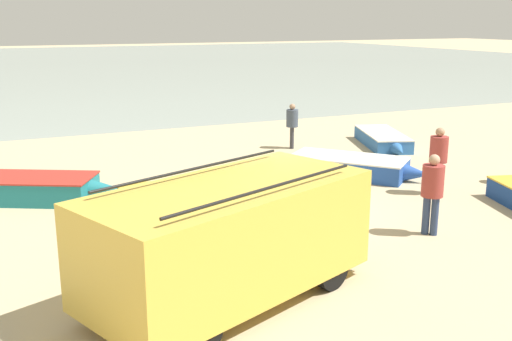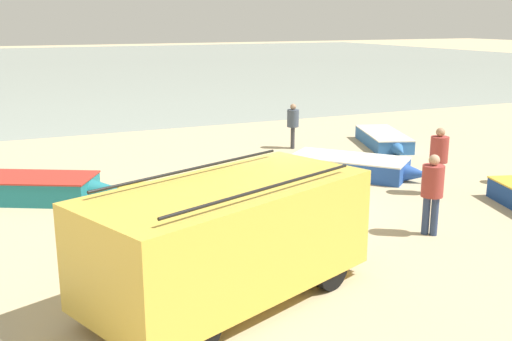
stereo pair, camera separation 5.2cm
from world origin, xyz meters
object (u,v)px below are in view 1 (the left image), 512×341
at_px(fishing_rowboat_1, 352,166).
at_px(fishing_rowboat_5, 191,195).
at_px(fisherman_1, 292,122).
at_px(fisherman_3, 432,187).
at_px(fishing_rowboat_0, 14,188).
at_px(fishing_rowboat_4, 383,139).
at_px(parked_van, 230,236).
at_px(fisherman_0, 438,155).

distance_m(fishing_rowboat_1, fishing_rowboat_5, 5.45).
distance_m(fisherman_1, fisherman_3, 9.27).
relative_size(fishing_rowboat_0, fishing_rowboat_4, 1.29).
bearing_deg(fishing_rowboat_5, fisherman_3, -43.91).
distance_m(fishing_rowboat_4, fisherman_1, 3.48).
distance_m(fishing_rowboat_0, fisherman_1, 9.90).
relative_size(parked_van, fisherman_3, 3.01).
relative_size(parked_van, fishing_rowboat_1, 1.41).
height_order(parked_van, fisherman_0, parked_van).
xyz_separation_m(parked_van, fishing_rowboat_0, (-2.98, 7.57, -0.80)).
height_order(fishing_rowboat_4, fishing_rowboat_5, fishing_rowboat_5).
xyz_separation_m(parked_van, fisherman_3, (5.09, 1.08, -0.04)).
relative_size(fishing_rowboat_5, fisherman_1, 2.37).
height_order(fishing_rowboat_5, fisherman_3, fisherman_3).
xyz_separation_m(fishing_rowboat_0, fisherman_0, (10.31, -4.09, 0.76)).
bearing_deg(fisherman_1, fishing_rowboat_1, -63.78).
height_order(fishing_rowboat_1, fishing_rowboat_5, fishing_rowboat_5).
distance_m(fisherman_0, fisherman_3, 3.29).
bearing_deg(fishing_rowboat_1, fisherman_3, -54.78).
distance_m(fishing_rowboat_5, fisherman_1, 7.58).
bearing_deg(fishing_rowboat_5, fisherman_1, 43.47).
xyz_separation_m(fishing_rowboat_0, fisherman_1, (9.51, 2.67, 0.66)).
height_order(fishing_rowboat_1, fisherman_1, fisherman_1).
relative_size(fishing_rowboat_4, fishing_rowboat_5, 1.06).
relative_size(fishing_rowboat_0, fisherman_1, 3.25).
bearing_deg(fisherman_3, fisherman_0, 6.38).
bearing_deg(fishing_rowboat_1, fisherman_1, 137.31).
height_order(fishing_rowboat_1, fisherman_0, fisherman_0).
relative_size(parked_van, fishing_rowboat_5, 1.40).
relative_size(fisherman_0, fisherman_1, 1.11).
distance_m(parked_van, fisherman_0, 8.12).
distance_m(parked_van, fishing_rowboat_0, 8.18).
height_order(parked_van, fishing_rowboat_5, parked_van).
bearing_deg(fishing_rowboat_5, parked_van, -100.55).
height_order(parked_van, fisherman_1, parked_van).
xyz_separation_m(parked_van, fishing_rowboat_1, (6.37, 6.05, -0.83)).
bearing_deg(fisherman_3, fishing_rowboat_5, 94.94).
bearing_deg(fishing_rowboat_4, fisherman_3, -10.38).
bearing_deg(parked_van, fisherman_3, -9.48).
bearing_deg(fisherman_0, fishing_rowboat_4, 95.48).
relative_size(fisherman_1, fisherman_3, 0.91).
bearing_deg(fishing_rowboat_4, parked_van, -27.19).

